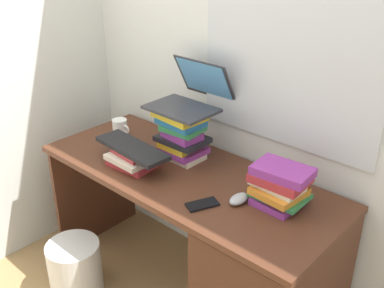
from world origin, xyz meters
The scene contains 13 objects.
ground_plane centered at (0.00, 0.00, 0.00)m, with size 6.00×6.00×0.00m, color #9E7A4C.
wall_back centered at (0.00, 0.35, 1.30)m, with size 6.00×0.06×2.60m.
wall_left centered at (-1.00, 0.00, 1.30)m, with size 0.05×6.00×2.60m, color silver.
desk centered at (0.39, -0.02, 0.40)m, with size 1.52×0.61×0.72m.
book_stack_tall centered at (-0.12, 0.10, 0.85)m, with size 0.25×0.21×0.26m.
book_stack_keyboard_riser centered at (-0.25, -0.11, 0.76)m, with size 0.24×0.21×0.08m.
book_stack_side centered at (0.46, 0.08, 0.81)m, with size 0.25×0.21×0.17m.
laptop centered at (-0.13, 0.18, 1.03)m, with size 0.33×0.35×0.22m.
keyboard centered at (-0.24, -0.12, 0.82)m, with size 0.42×0.14×0.02m, color black.
computer_mouse centered at (0.34, -0.04, 0.74)m, with size 0.06×0.10×0.04m, color #A5A8AD.
mug centered at (-0.56, 0.06, 0.77)m, with size 0.12×0.08×0.10m.
cell_phone centered at (0.24, -0.16, 0.73)m, with size 0.07×0.14×0.01m, color black.
wastebasket centered at (-0.44, -0.40, 0.14)m, with size 0.28×0.28×0.29m, color silver.
Camera 1 is at (1.30, -1.39, 1.80)m, focal length 43.05 mm.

